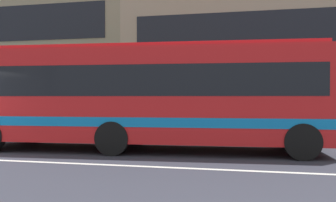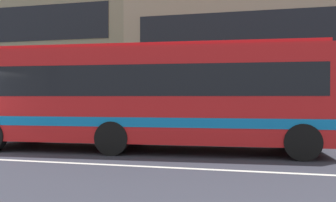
{
  "view_description": "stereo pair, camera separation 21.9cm",
  "coord_description": "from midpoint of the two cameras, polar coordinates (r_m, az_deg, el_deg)",
  "views": [
    {
      "loc": [
        8.49,
        -8.31,
        1.71
      ],
      "look_at": [
        6.22,
        2.41,
        1.58
      ],
      "focal_mm": 37.65,
      "sensor_mm": 36.0,
      "label": 1
    },
    {
      "loc": [
        8.7,
        -8.26,
        1.71
      ],
      "look_at": [
        6.22,
        2.41,
        1.58
      ],
      "focal_mm": 37.65,
      "sensor_mm": 36.0,
      "label": 2
    }
  ],
  "objects": [
    {
      "name": "hedge_row_far",
      "position": [
        17.06,
        -15.99,
        -3.73
      ],
      "size": [
        13.59,
        1.1,
        0.82
      ],
      "primitive_type": "cube",
      "color": "#245D1C",
      "rests_on": "ground_plane"
    },
    {
      "name": "apartment_block_left",
      "position": [
        30.27,
        -24.71,
        7.49
      ],
      "size": [
        22.96,
        9.43,
        10.67
      ],
      "color": "gray",
      "rests_on": "ground_plane"
    },
    {
      "name": "transit_bus",
      "position": [
        11.35,
        -3.31,
        1.2
      ],
      "size": [
        11.4,
        3.29,
        3.3
      ],
      "color": "red",
      "rests_on": "ground_plane"
    }
  ]
}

